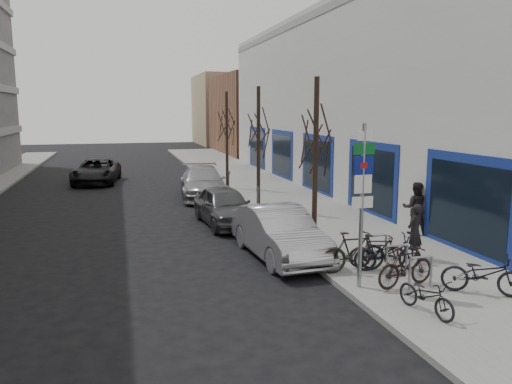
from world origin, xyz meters
TOP-DOWN VIEW (x-y plane):
  - ground at (0.00, 0.00)m, footprint 120.00×120.00m
  - sidewalk_east at (4.50, 10.00)m, footprint 5.00×70.00m
  - commercial_building at (17.00, 16.00)m, footprint 20.00×32.00m
  - brick_building_far at (13.00, 40.00)m, footprint 12.00×14.00m
  - tan_building_far at (13.50, 55.00)m, footprint 13.00×12.00m
  - highway_sign_pole at (2.40, -0.01)m, footprint 0.55×0.10m
  - bike_rack at (3.80, 0.60)m, footprint 0.66×2.26m
  - tree_near at (2.60, 3.50)m, footprint 1.80×1.80m
  - tree_mid at (2.60, 10.00)m, footprint 1.80×1.80m
  - tree_far at (2.60, 16.50)m, footprint 1.80×1.80m
  - meter_front at (2.15, 3.00)m, footprint 0.10×0.08m
  - meter_mid at (2.15, 8.50)m, footprint 0.10×0.08m
  - meter_back at (2.15, 14.00)m, footprint 0.10×0.08m
  - bike_near_left at (3.04, -1.88)m, footprint 0.79×1.62m
  - bike_near_right at (3.52, -0.29)m, footprint 1.80×0.83m
  - bike_mid_curb at (3.76, 1.00)m, footprint 1.98×0.88m
  - bike_mid_inner at (2.79, 1.12)m, footprint 1.90×0.60m
  - bike_far_curb at (5.02, -1.22)m, footprint 1.89×1.55m
  - bike_far_inner at (3.58, 1.22)m, footprint 1.68×0.94m
  - parked_car_front at (1.40, 3.40)m, footprint 2.00×4.87m
  - parked_car_mid at (0.71, 8.21)m, footprint 2.10×4.54m
  - parked_car_back at (0.89, 14.56)m, footprint 2.73×5.68m
  - lane_car at (-4.63, 21.47)m, footprint 3.11×5.65m
  - pedestrian_near at (5.07, 1.75)m, footprint 0.72×0.64m
  - pedestrian_far at (6.80, 4.41)m, footprint 0.84×0.76m

SIDE VIEW (x-z plane):
  - ground at x=0.00m, z-range 0.00..0.00m
  - sidewalk_east at x=4.50m, z-range 0.00..0.15m
  - bike_near_left at x=3.04m, z-range 0.15..1.10m
  - bike_far_inner at x=3.58m, z-range 0.15..1.13m
  - bike_rack at x=3.80m, z-range 0.24..1.07m
  - bike_near_right at x=3.52m, z-range 0.15..1.20m
  - bike_mid_inner at x=2.79m, z-range 0.15..1.30m
  - bike_far_curb at x=5.02m, z-range 0.15..1.31m
  - bike_mid_curb at x=3.76m, z-range 0.15..1.31m
  - lane_car at x=-4.63m, z-range 0.00..1.50m
  - parked_car_mid at x=0.71m, z-range 0.00..1.51m
  - parked_car_front at x=1.40m, z-range 0.00..1.57m
  - parked_car_back at x=0.89m, z-range 0.00..1.59m
  - meter_front at x=2.15m, z-range 0.28..1.55m
  - meter_mid at x=2.15m, z-range 0.28..1.55m
  - meter_back at x=2.15m, z-range 0.28..1.55m
  - pedestrian_near at x=5.07m, z-range 0.15..1.79m
  - pedestrian_far at x=6.80m, z-range 0.15..2.03m
  - highway_sign_pole at x=2.40m, z-range 0.36..4.56m
  - brick_building_far at x=13.00m, z-range 0.00..8.00m
  - tree_near at x=2.60m, z-range 1.35..6.85m
  - tree_mid at x=2.60m, z-range 1.35..6.85m
  - tree_far at x=2.60m, z-range 1.35..6.85m
  - tan_building_far at x=13.50m, z-range 0.00..9.00m
  - commercial_building at x=17.00m, z-range 0.00..10.00m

